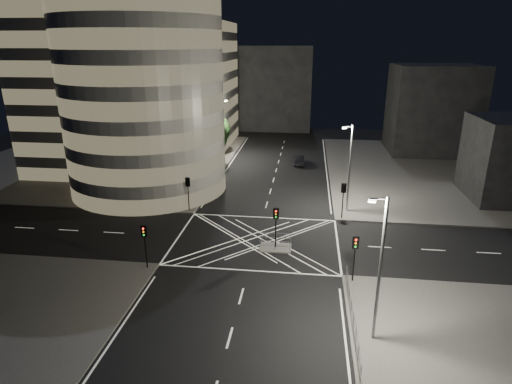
# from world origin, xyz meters

# --- Properties ---
(ground) EXTENTS (120.00, 120.00, 0.00)m
(ground) POSITION_xyz_m (0.00, 0.00, 0.00)
(ground) COLOR black
(ground) RESTS_ON ground
(sidewalk_far_left) EXTENTS (42.00, 42.00, 0.15)m
(sidewalk_far_left) POSITION_xyz_m (-29.00, 27.00, 0.07)
(sidewalk_far_left) COLOR #504E4B
(sidewalk_far_left) RESTS_ON ground
(sidewalk_far_right) EXTENTS (42.00, 42.00, 0.15)m
(sidewalk_far_right) POSITION_xyz_m (29.00, 27.00, 0.07)
(sidewalk_far_right) COLOR #504E4B
(sidewalk_far_right) RESTS_ON ground
(central_island) EXTENTS (3.00, 2.00, 0.15)m
(central_island) POSITION_xyz_m (2.00, -1.50, 0.07)
(central_island) COLOR slate
(central_island) RESTS_ON ground
(office_tower_curved) EXTENTS (30.00, 29.00, 27.20)m
(office_tower_curved) POSITION_xyz_m (-20.74, 18.74, 12.65)
(office_tower_curved) COLOR gray
(office_tower_curved) RESTS_ON sidewalk_far_left
(office_block_rear) EXTENTS (24.00, 16.00, 22.00)m
(office_block_rear) POSITION_xyz_m (-22.00, 42.00, 11.15)
(office_block_rear) COLOR gray
(office_block_rear) RESTS_ON sidewalk_far_left
(building_right_far) EXTENTS (14.00, 12.00, 15.00)m
(building_right_far) POSITION_xyz_m (26.00, 40.00, 7.65)
(building_right_far) COLOR black
(building_right_far) RESTS_ON sidewalk_far_right
(building_far_end) EXTENTS (18.00, 8.00, 18.00)m
(building_far_end) POSITION_xyz_m (-4.00, 58.00, 9.00)
(building_far_end) COLOR black
(building_far_end) RESTS_ON ground
(tree_a) EXTENTS (4.79, 4.79, 7.45)m
(tree_a) POSITION_xyz_m (-10.50, 9.00, 4.84)
(tree_a) COLOR black
(tree_a) RESTS_ON sidewalk_far_left
(tree_b) EXTENTS (4.80, 4.80, 7.98)m
(tree_b) POSITION_xyz_m (-10.50, 15.00, 5.36)
(tree_b) COLOR black
(tree_b) RESTS_ON sidewalk_far_left
(tree_c) EXTENTS (3.82, 3.82, 7.13)m
(tree_c) POSITION_xyz_m (-10.50, 21.00, 5.07)
(tree_c) COLOR black
(tree_c) RESTS_ON sidewalk_far_left
(tree_d) EXTENTS (5.11, 5.11, 7.51)m
(tree_d) POSITION_xyz_m (-10.50, 27.00, 4.71)
(tree_d) COLOR black
(tree_d) RESTS_ON sidewalk_far_left
(tree_e) EXTENTS (3.75, 3.75, 6.57)m
(tree_e) POSITION_xyz_m (-10.50, 33.00, 4.54)
(tree_e) COLOR black
(tree_e) RESTS_ON sidewalk_far_left
(traffic_signal_fl) EXTENTS (0.55, 0.22, 4.00)m
(traffic_signal_fl) POSITION_xyz_m (-8.80, 6.80, 2.91)
(traffic_signal_fl) COLOR black
(traffic_signal_fl) RESTS_ON sidewalk_far_left
(traffic_signal_nl) EXTENTS (0.55, 0.22, 4.00)m
(traffic_signal_nl) POSITION_xyz_m (-8.80, -6.80, 2.91)
(traffic_signal_nl) COLOR black
(traffic_signal_nl) RESTS_ON sidewalk_near_left
(traffic_signal_fr) EXTENTS (0.55, 0.22, 4.00)m
(traffic_signal_fr) POSITION_xyz_m (8.80, 6.80, 2.91)
(traffic_signal_fr) COLOR black
(traffic_signal_fr) RESTS_ON sidewalk_far_right
(traffic_signal_nr) EXTENTS (0.55, 0.22, 4.00)m
(traffic_signal_nr) POSITION_xyz_m (8.80, -6.80, 2.91)
(traffic_signal_nr) COLOR black
(traffic_signal_nr) RESTS_ON sidewalk_near_right
(traffic_signal_island) EXTENTS (0.55, 0.22, 4.00)m
(traffic_signal_island) POSITION_xyz_m (2.00, -1.50, 2.91)
(traffic_signal_island) COLOR black
(traffic_signal_island) RESTS_ON central_island
(street_lamp_left_near) EXTENTS (1.25, 0.25, 10.00)m
(street_lamp_left_near) POSITION_xyz_m (-9.44, 12.00, 5.54)
(street_lamp_left_near) COLOR slate
(street_lamp_left_near) RESTS_ON sidewalk_far_left
(street_lamp_left_far) EXTENTS (1.25, 0.25, 10.00)m
(street_lamp_left_far) POSITION_xyz_m (-9.44, 30.00, 5.54)
(street_lamp_left_far) COLOR slate
(street_lamp_left_far) RESTS_ON sidewalk_far_left
(street_lamp_right_far) EXTENTS (1.25, 0.25, 10.00)m
(street_lamp_right_far) POSITION_xyz_m (9.44, 9.00, 5.54)
(street_lamp_right_far) COLOR slate
(street_lamp_right_far) RESTS_ON sidewalk_far_right
(street_lamp_right_near) EXTENTS (1.25, 0.25, 10.00)m
(street_lamp_right_near) POSITION_xyz_m (9.44, -14.00, 5.54)
(street_lamp_right_near) COLOR slate
(street_lamp_right_near) RESTS_ON sidewalk_near_right
(railing_near_right) EXTENTS (0.06, 11.70, 1.10)m
(railing_near_right) POSITION_xyz_m (8.30, -12.15, 0.70)
(railing_near_right) COLOR slate
(railing_near_right) RESTS_ON sidewalk_near_right
(railing_island_south) EXTENTS (2.80, 0.06, 1.10)m
(railing_island_south) POSITION_xyz_m (2.00, -2.40, 0.70)
(railing_island_south) COLOR slate
(railing_island_south) RESTS_ON central_island
(railing_island_north) EXTENTS (2.80, 0.06, 1.10)m
(railing_island_north) POSITION_xyz_m (2.00, -0.60, 0.70)
(railing_island_north) COLOR slate
(railing_island_north) RESTS_ON central_island
(sedan) EXTENTS (1.80, 4.57, 1.48)m
(sedan) POSITION_xyz_m (3.41, 28.75, 0.74)
(sedan) COLOR black
(sedan) RESTS_ON ground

